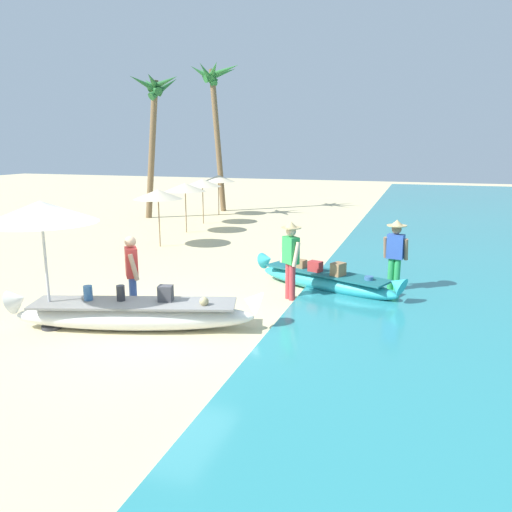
{
  "coord_description": "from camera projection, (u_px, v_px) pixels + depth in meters",
  "views": [
    {
      "loc": [
        4.6,
        -7.92,
        3.35
      ],
      "look_at": [
        1.16,
        2.47,
        0.9
      ],
      "focal_mm": 35.07,
      "sensor_mm": 36.0,
      "label": 1
    }
  ],
  "objects": [
    {
      "name": "person_vendor_hatted",
      "position": [
        291.0,
        255.0,
        10.84
      ],
      "size": [
        0.55,
        0.51,
        1.73
      ],
      "color": "#B2383D",
      "rests_on": "ground"
    },
    {
      "name": "patio_umbrella_large",
      "position": [
        41.0,
        213.0,
        8.83
      ],
      "size": [
        1.97,
        1.97,
        2.38
      ],
      "color": "#B7B7BC",
      "rests_on": "ground"
    },
    {
      "name": "person_vendor_assistant",
      "position": [
        395.0,
        251.0,
        11.26
      ],
      "size": [
        0.58,
        0.44,
        1.71
      ],
      "color": "green",
      "rests_on": "ground"
    },
    {
      "name": "parasol_row_2",
      "position": [
        203.0,
        183.0,
        21.27
      ],
      "size": [
        1.6,
        1.6,
        1.91
      ],
      "color": "#8E6B47",
      "rests_on": "ground"
    },
    {
      "name": "person_tourist_customer",
      "position": [
        132.0,
        271.0,
        9.82
      ],
      "size": [
        0.49,
        0.56,
        1.62
      ],
      "color": "#3D5BA8",
      "rests_on": "ground"
    },
    {
      "name": "palm_tree_tall_inland",
      "position": [
        214.0,
        92.0,
        24.58
      ],
      "size": [
        2.66,
        2.71,
        7.25
      ],
      "color": "brown",
      "rests_on": "ground"
    },
    {
      "name": "parasol_row_0",
      "position": [
        158.0,
        194.0,
        16.39
      ],
      "size": [
        1.6,
        1.6,
        1.91
      ],
      "color": "#8E6B47",
      "rests_on": "ground"
    },
    {
      "name": "parasol_row_1",
      "position": [
        185.0,
        187.0,
        19.08
      ],
      "size": [
        1.6,
        1.6,
        1.91
      ],
      "color": "#8E6B47",
      "rests_on": "ground"
    },
    {
      "name": "palm_tree_leaning_seaward",
      "position": [
        154.0,
        106.0,
        22.09
      ],
      "size": [
        2.3,
        2.61,
        6.42
      ],
      "color": "brown",
      "rests_on": "ground"
    },
    {
      "name": "boat_cyan_midground",
      "position": [
        325.0,
        280.0,
        11.62
      ],
      "size": [
        3.79,
        2.01,
        0.75
      ],
      "color": "#33B2BC",
      "rests_on": "ground"
    },
    {
      "name": "ground_plane",
      "position": [
        157.0,
        325.0,
        9.48
      ],
      "size": [
        80.0,
        80.0,
        0.0
      ],
      "primitive_type": "plane",
      "color": "beige"
    },
    {
      "name": "parasol_row_3",
      "position": [
        218.0,
        179.0,
        23.96
      ],
      "size": [
        1.6,
        1.6,
        1.91
      ],
      "color": "#8E6B47",
      "rests_on": "ground"
    },
    {
      "name": "boat_white_foreground",
      "position": [
        135.0,
        314.0,
        9.22
      ],
      "size": [
        4.68,
        2.02,
        0.81
      ],
      "color": "white",
      "rests_on": "ground"
    }
  ]
}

